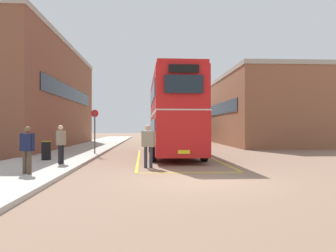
{
  "coord_description": "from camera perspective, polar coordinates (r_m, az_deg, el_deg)",
  "views": [
    {
      "loc": [
        -1.58,
        -10.72,
        1.73
      ],
      "look_at": [
        -0.37,
        11.46,
        1.78
      ],
      "focal_mm": 35.92,
      "sensor_mm": 36.0,
      "label": 1
    }
  ],
  "objects": [
    {
      "name": "ground_plane",
      "position": [
        25.23,
        0.47,
        -4.07
      ],
      "size": [
        135.6,
        135.6,
        0.0
      ],
      "primitive_type": "plane",
      "color": "#846651"
    },
    {
      "name": "sidewalk_left",
      "position": [
        28.01,
        -13.27,
        -3.53
      ],
      "size": [
        4.0,
        57.6,
        0.14
      ],
      "primitive_type": "cube",
      "color": "#B2ADA3",
      "rests_on": "ground"
    },
    {
      "name": "brick_building_left",
      "position": [
        29.75,
        -22.11,
        4.74
      ],
      "size": [
        6.37,
        20.49,
        8.5
      ],
      "color": "brown",
      "rests_on": "ground"
    },
    {
      "name": "depot_building_right",
      "position": [
        34.86,
        15.07,
        2.62
      ],
      "size": [
        7.71,
        17.03,
        6.8
      ],
      "color": "brown",
      "rests_on": "ground"
    },
    {
      "name": "double_decker_bus",
      "position": [
        19.9,
        0.89,
        2.12
      ],
      "size": [
        2.94,
        10.55,
        4.75
      ],
      "color": "black",
      "rests_on": "ground"
    },
    {
      "name": "single_deck_bus",
      "position": [
        39.01,
        2.28,
        -0.27
      ],
      "size": [
        3.21,
        10.1,
        3.02
      ],
      "color": "black",
      "rests_on": "ground"
    },
    {
      "name": "pedestrian_boarding",
      "position": [
        14.14,
        -3.37,
        -2.83
      ],
      "size": [
        0.58,
        0.37,
        1.81
      ],
      "color": "#2D2D38",
      "rests_on": "ground"
    },
    {
      "name": "pedestrian_waiting_near",
      "position": [
        15.09,
        -17.7,
        -2.53
      ],
      "size": [
        0.32,
        0.55,
        1.66
      ],
      "color": "black",
      "rests_on": "sidewalk_left"
    },
    {
      "name": "pedestrian_waiting_far",
      "position": [
        12.24,
        -22.78,
        -3.27
      ],
      "size": [
        0.51,
        0.38,
        1.6
      ],
      "color": "#473828",
      "rests_on": "sidewalk_left"
    },
    {
      "name": "litter_bin",
      "position": [
        17.17,
        -19.96,
        -3.91
      ],
      "size": [
        0.47,
        0.47,
        0.91
      ],
      "color": "black",
      "rests_on": "sidewalk_left"
    },
    {
      "name": "bus_stop_sign",
      "position": [
        20.44,
        -12.32,
        -0.18
      ],
      "size": [
        0.44,
        0.09,
        2.61
      ],
      "color": "#4C4C51",
      "rests_on": "sidewalk_left"
    },
    {
      "name": "bay_marking_yellow",
      "position": [
        18.04,
        1.38,
        -5.62
      ],
      "size": [
        4.4,
        12.57,
        0.01
      ],
      "color": "gold",
      "rests_on": "ground"
    }
  ]
}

